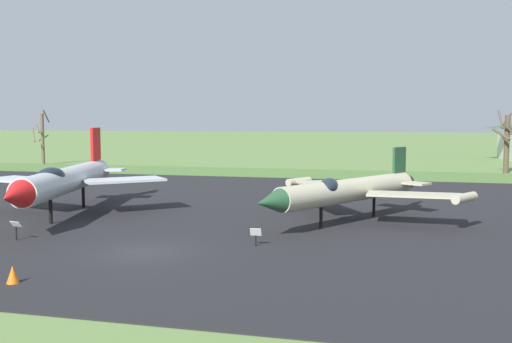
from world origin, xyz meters
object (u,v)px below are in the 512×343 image
at_px(info_placard_front_left, 16,228).
at_px(info_placard_front_right, 256,235).
at_px(traffic_cone, 13,275).
at_px(jet_fighter_front_right, 347,190).
at_px(jet_fighter_front_left, 65,180).

distance_m(info_placard_front_left, info_placard_front_right, 12.92).
bearing_deg(traffic_cone, info_placard_front_left, 125.90).
bearing_deg(jet_fighter_front_right, traffic_cone, -124.81).
bearing_deg(jet_fighter_front_left, info_placard_front_right, -21.44).
bearing_deg(info_placard_front_right, info_placard_front_left, -172.08).
xyz_separation_m(jet_fighter_front_left, traffic_cone, (6.94, -14.65, -2.13)).
height_order(info_placard_front_left, jet_fighter_front_right, jet_fighter_front_right).
bearing_deg(jet_fighter_front_right, info_placard_front_left, -150.48).
distance_m(info_placard_front_left, jet_fighter_front_right, 19.27).
relative_size(jet_fighter_front_left, traffic_cone, 23.47).
relative_size(info_placard_front_left, jet_fighter_front_right, 0.08).
bearing_deg(info_placard_front_left, info_placard_front_right, 7.92).
relative_size(info_placard_front_left, traffic_cone, 1.43).
bearing_deg(info_placard_front_right, traffic_cone, -130.51).
height_order(jet_fighter_front_right, info_placard_front_right, jet_fighter_front_right).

